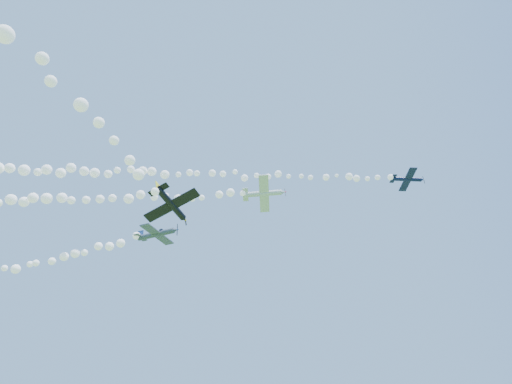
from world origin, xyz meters
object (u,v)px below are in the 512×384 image
(plane_white, at_px, (264,194))
(plane_grey, at_px, (157,234))
(plane_navy, at_px, (407,179))
(plane_black, at_px, (172,205))

(plane_white, relative_size, plane_grey, 1.05)
(plane_navy, relative_size, plane_black, 0.94)
(plane_white, bearing_deg, plane_navy, 7.13)
(plane_black, bearing_deg, plane_grey, 43.75)
(plane_navy, height_order, plane_black, plane_navy)
(plane_black, bearing_deg, plane_navy, -42.27)
(plane_grey, xyz_separation_m, plane_black, (9.22, -11.40, -5.44))
(plane_white, relative_size, plane_black, 1.13)
(plane_navy, bearing_deg, plane_grey, -179.04)
(plane_grey, height_order, plane_black, plane_grey)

